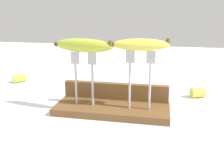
{
  "coord_description": "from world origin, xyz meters",
  "views": [
    {
      "loc": [
        0.15,
        -0.73,
        0.32
      ],
      "look_at": [
        0.0,
        0.0,
        0.12
      ],
      "focal_mm": 40.63,
      "sensor_mm": 36.0,
      "label": 1
    }
  ],
  "objects": [
    {
      "name": "fork_stand_right",
      "position": [
        0.09,
        -0.01,
        0.13
      ],
      "size": [
        0.09,
        0.01,
        0.18
      ],
      "color": "#B2B2B7",
      "rests_on": "wooden_board"
    },
    {
      "name": "banana_raised_right",
      "position": [
        0.09,
        -0.01,
        0.22
      ],
      "size": [
        0.17,
        0.06,
        0.04
      ],
      "color": "#DBD147",
      "rests_on": "fork_stand_right"
    },
    {
      "name": "wooden_board",
      "position": [
        0.0,
        0.0,
        0.01
      ],
      "size": [
        0.36,
        0.14,
        0.02
      ],
      "primitive_type": "cube",
      "color": "brown",
      "rests_on": "ground"
    },
    {
      "name": "banana_raised_left",
      "position": [
        -0.09,
        -0.01,
        0.21
      ],
      "size": [
        0.19,
        0.06,
        0.04
      ],
      "color": "#B2C138",
      "rests_on": "fork_stand_left"
    },
    {
      "name": "ground_plane",
      "position": [
        0.0,
        0.0,
        0.0
      ],
      "size": [
        3.0,
        3.0,
        0.0
      ],
      "primitive_type": "plane",
      "color": "silver"
    },
    {
      "name": "banana_chunk_far",
      "position": [
        0.28,
        0.19,
        0.02
      ],
      "size": [
        0.06,
        0.05,
        0.04
      ],
      "color": "#DBD147",
      "rests_on": "ground"
    },
    {
      "name": "board_backstop",
      "position": [
        0.0,
        0.06,
        0.05
      ],
      "size": [
        0.35,
        0.02,
        0.05
      ],
      "primitive_type": "cube",
      "color": "brown",
      "rests_on": "wooden_board"
    },
    {
      "name": "fork_stand_left",
      "position": [
        -0.09,
        -0.01,
        0.12
      ],
      "size": [
        0.08,
        0.01,
        0.17
      ],
      "color": "#B2B2B7",
      "rests_on": "wooden_board"
    },
    {
      "name": "banana_chunk_near",
      "position": [
        -0.47,
        0.25,
        0.02
      ],
      "size": [
        0.06,
        0.06,
        0.04
      ],
      "color": "#B2C138",
      "rests_on": "ground"
    }
  ]
}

